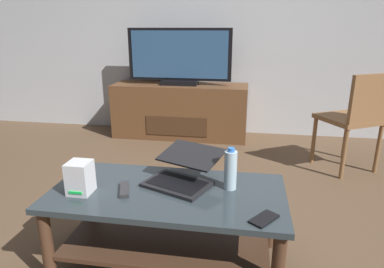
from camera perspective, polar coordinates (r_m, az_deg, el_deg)
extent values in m
plane|color=brown|center=(2.12, -0.69, -18.22)|extent=(7.68, 7.68, 0.00)
cube|color=silver|center=(4.12, 5.50, 19.71)|extent=(6.40, 0.12, 2.80)
cube|color=#2D383D|center=(1.77, -4.18, -9.88)|extent=(1.20, 0.59, 0.03)
cube|color=#472D1E|center=(1.91, -3.99, -17.13)|extent=(1.06, 0.52, 0.02)
cylinder|color=#472D1E|center=(1.89, -23.20, -17.21)|extent=(0.06, 0.06, 0.41)
cylinder|color=#472D1E|center=(2.26, -16.55, -10.56)|extent=(0.06, 0.06, 0.41)
cylinder|color=#472D1E|center=(2.06, 13.20, -13.14)|extent=(0.06, 0.06, 0.41)
cube|color=brown|center=(3.97, -1.98, 3.97)|extent=(1.54, 0.48, 0.62)
cube|color=#432A18|center=(3.78, -2.68, 1.30)|extent=(0.69, 0.01, 0.22)
cube|color=black|center=(3.89, -2.09, 8.67)|extent=(0.41, 0.20, 0.05)
cube|color=black|center=(3.85, -2.14, 13.24)|extent=(1.16, 0.04, 0.57)
cube|color=#2D517A|center=(3.83, -2.21, 13.21)|extent=(1.08, 0.01, 0.51)
cube|color=brown|center=(3.31, 24.88, 2.34)|extent=(0.60, 0.60, 0.04)
cube|color=brown|center=(3.13, 27.91, 5.12)|extent=(0.38, 0.24, 0.42)
cylinder|color=brown|center=(3.63, 24.47, -0.35)|extent=(0.04, 0.04, 0.45)
cylinder|color=brown|center=(3.38, 19.84, -1.05)|extent=(0.04, 0.04, 0.45)
cylinder|color=brown|center=(3.39, 28.87, -2.20)|extent=(0.04, 0.04, 0.45)
cylinder|color=brown|center=(3.12, 24.23, -3.12)|extent=(0.04, 0.04, 0.45)
cube|color=black|center=(1.80, -2.51, -8.45)|extent=(0.39, 0.34, 0.02)
cube|color=black|center=(1.80, -2.51, -8.17)|extent=(0.34, 0.28, 0.00)
cube|color=black|center=(1.86, -0.13, -3.50)|extent=(0.39, 0.34, 0.06)
cube|color=#3F8CD8|center=(1.86, -0.20, -3.56)|extent=(0.35, 0.30, 0.05)
cube|color=silver|center=(1.79, -18.36, -6.99)|extent=(0.11, 0.12, 0.17)
cube|color=#19D84C|center=(1.77, -19.08, -9.34)|extent=(0.07, 0.00, 0.01)
cylinder|color=silver|center=(1.75, 6.50, -6.09)|extent=(0.07, 0.07, 0.20)
cylinder|color=blue|center=(1.71, 6.63, -2.65)|extent=(0.04, 0.04, 0.02)
cube|color=black|center=(1.55, 12.06, -13.82)|extent=(0.14, 0.15, 0.01)
cube|color=#2D2D30|center=(1.78, -11.32, -9.14)|extent=(0.09, 0.17, 0.02)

